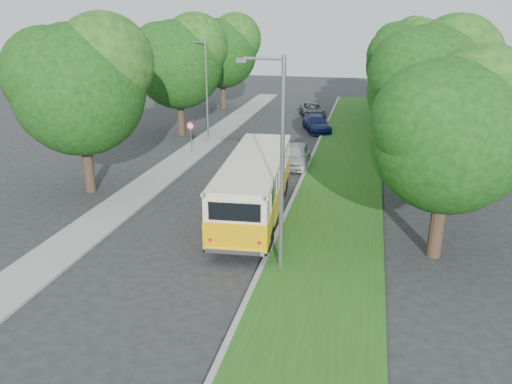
% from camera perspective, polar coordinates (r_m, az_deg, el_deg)
% --- Properties ---
extents(ground, '(120.00, 120.00, 0.00)m').
position_cam_1_polar(ground, '(22.61, -6.89, -4.64)').
color(ground, '#242426').
rests_on(ground, ground).
extents(curb, '(0.20, 70.00, 0.15)m').
position_cam_1_polar(curb, '(26.26, 4.19, -0.84)').
color(curb, gray).
rests_on(curb, ground).
extents(grass_verge, '(4.50, 70.00, 0.13)m').
position_cam_1_polar(grass_verge, '(26.05, 9.30, -1.26)').
color(grass_verge, '#265015').
rests_on(grass_verge, ground).
extents(sidewalk, '(2.20, 70.00, 0.12)m').
position_cam_1_polar(sidewalk, '(28.65, -12.65, 0.46)').
color(sidewalk, gray).
rests_on(sidewalk, ground).
extents(treeline, '(24.27, 41.91, 9.46)m').
position_cam_1_polar(treeline, '(37.69, 6.87, 14.48)').
color(treeline, '#332319').
rests_on(treeline, ground).
extents(lamppost_near, '(1.71, 0.16, 8.00)m').
position_cam_1_polar(lamppost_near, '(17.78, 2.71, 3.70)').
color(lamppost_near, gray).
rests_on(lamppost_near, ground).
extents(lamppost_far, '(1.71, 0.16, 7.50)m').
position_cam_1_polar(lamppost_far, '(37.63, -5.81, 11.74)').
color(lamppost_far, gray).
rests_on(lamppost_far, ground).
extents(warning_sign, '(0.56, 0.10, 2.50)m').
position_cam_1_polar(warning_sign, '(34.26, -7.48, 6.80)').
color(warning_sign, gray).
rests_on(warning_sign, ground).
extents(vintage_bus, '(3.38, 10.32, 3.02)m').
position_cam_1_polar(vintage_bus, '(23.58, -0.19, 0.49)').
color(vintage_bus, '#FFB508').
rests_on(vintage_bus, ground).
extents(car_silver, '(1.83, 4.24, 1.43)m').
position_cam_1_polar(car_silver, '(32.21, 4.61, 4.24)').
color(car_silver, '#B3B3B8').
rests_on(car_silver, ground).
extents(car_white, '(2.23, 4.69, 1.48)m').
position_cam_1_polar(car_white, '(33.64, 2.26, 5.01)').
color(car_white, silver).
rests_on(car_white, ground).
extents(car_blue, '(3.13, 4.75, 1.28)m').
position_cam_1_polar(car_blue, '(42.19, 6.95, 7.76)').
color(car_blue, navy).
rests_on(car_blue, ground).
extents(car_grey, '(3.14, 4.83, 1.24)m').
position_cam_1_polar(car_grey, '(48.48, 6.49, 9.30)').
color(car_grey, '#54565B').
rests_on(car_grey, ground).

